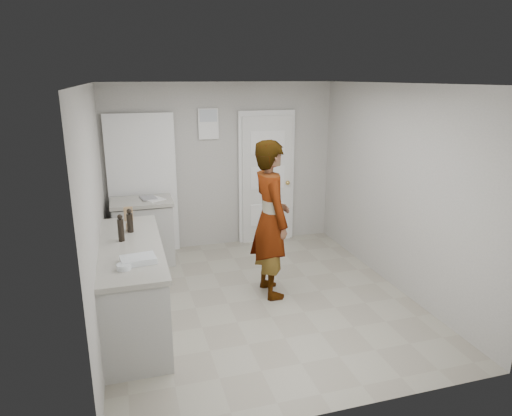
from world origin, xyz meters
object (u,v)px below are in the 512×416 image
object	(u,v)px
spice_jar	(129,227)
oil_cruet_a	(130,221)
egg_bowl	(124,267)
person	(271,219)
oil_cruet_b	(121,228)
baking_dish	(138,260)
cake_mix_box	(128,214)

from	to	relation	value
spice_jar	oil_cruet_a	xyz separation A→B (m)	(0.02, -0.06, 0.08)
oil_cruet_a	egg_bowl	world-z (taller)	oil_cruet_a
person	spice_jar	world-z (taller)	person
oil_cruet_b	baking_dish	world-z (taller)	oil_cruet_b
baking_dish	egg_bowl	distance (m)	0.18
person	egg_bowl	size ratio (longest dim) A/B	14.69
oil_cruet_a	egg_bowl	size ratio (longest dim) A/B	2.08
spice_jar	oil_cruet_b	xyz separation A→B (m)	(-0.08, -0.32, 0.09)
spice_jar	oil_cruet_b	bearing A→B (deg)	-103.89
spice_jar	baking_dish	size ratio (longest dim) A/B	0.26
egg_bowl	spice_jar	bearing A→B (deg)	86.36
cake_mix_box	oil_cruet_b	world-z (taller)	oil_cruet_b
oil_cruet_b	egg_bowl	distance (m)	0.77
spice_jar	egg_bowl	world-z (taller)	spice_jar
oil_cruet_a	oil_cruet_b	distance (m)	0.28
oil_cruet_a	cake_mix_box	bearing A→B (deg)	90.99
egg_bowl	person	bearing A→B (deg)	29.78
cake_mix_box	oil_cruet_b	distance (m)	0.71
person	oil_cruet_b	size ratio (longest dim) A/B	6.51
cake_mix_box	oil_cruet_a	world-z (taller)	oil_cruet_a
baking_dish	cake_mix_box	bearing A→B (deg)	92.18
person	egg_bowl	bearing A→B (deg)	117.59
cake_mix_box	spice_jar	size ratio (longest dim) A/B	1.87
cake_mix_box	egg_bowl	distance (m)	1.47
baking_dish	oil_cruet_b	bearing A→B (deg)	102.39
cake_mix_box	person	bearing A→B (deg)	-11.16
oil_cruet_b	egg_bowl	world-z (taller)	oil_cruet_b
oil_cruet_b	baking_dish	bearing A→B (deg)	-77.61
person	egg_bowl	xyz separation A→B (m)	(-1.69, -0.97, 0.00)
spice_jar	baking_dish	xyz separation A→B (m)	(0.06, -0.96, -0.02)
person	cake_mix_box	xyz separation A→B (m)	(-1.61, 0.50, 0.06)
oil_cruet_b	egg_bowl	size ratio (longest dim) A/B	2.26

